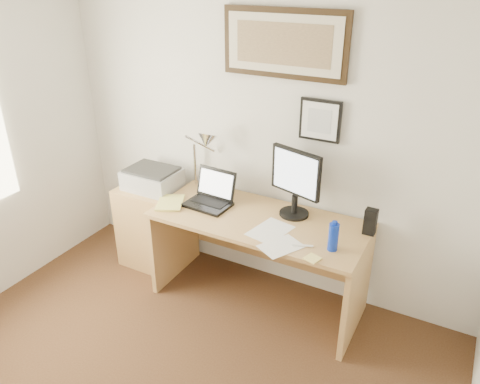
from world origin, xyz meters
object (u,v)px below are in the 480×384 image
Objects in this scene: side_cabinet at (151,226)px; printer at (152,179)px; lcd_monitor at (295,180)px; laptop at (211,197)px; water_bottle at (333,237)px; book at (158,203)px; desk at (263,240)px.

printer is at bearing 44.15° from side_cabinet.
lcd_monitor reaches higher than side_cabinet.
lcd_monitor is at bearing 11.29° from laptop.
laptop is 0.68× the size of lcd_monitor.
water_bottle is 1.41m from book.
desk is 3.08× the size of lcd_monitor.
lcd_monitor reaches higher than book.
printer reaches higher than desk.
water_bottle reaches higher than desk.
water_bottle is 0.55m from lcd_monitor.
laptop is (-0.43, -0.05, 0.29)m from desk.
book is 0.51× the size of lcd_monitor.
laptop is at bearing -1.13° from side_cabinet.
water_bottle reaches higher than side_cabinet.
printer is (-1.65, 0.23, -0.03)m from water_bottle.
laptop reaches higher than side_cabinet.
side_cabinet is at bearing -178.11° from desk.
lcd_monitor reaches higher than laptop.
desk is 4.52× the size of laptop.
laptop is (0.36, 0.20, 0.05)m from book.
water_bottle is 0.54× the size of laptop.
book is at bearing -151.03° from laptop.
water_bottle is at bearing -38.07° from lcd_monitor.
book is at bearing -161.85° from lcd_monitor.
printer is (-0.60, 0.04, 0.01)m from laptop.
printer is at bearing -176.14° from lcd_monitor.
book is at bearing -46.02° from printer.
printer is at bearing 133.98° from book.
laptop is at bearing -4.22° from printer.
water_bottle is at bearing -21.04° from desk.
laptop is (0.64, -0.01, 0.44)m from side_cabinet.
laptop is 0.81× the size of printer.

